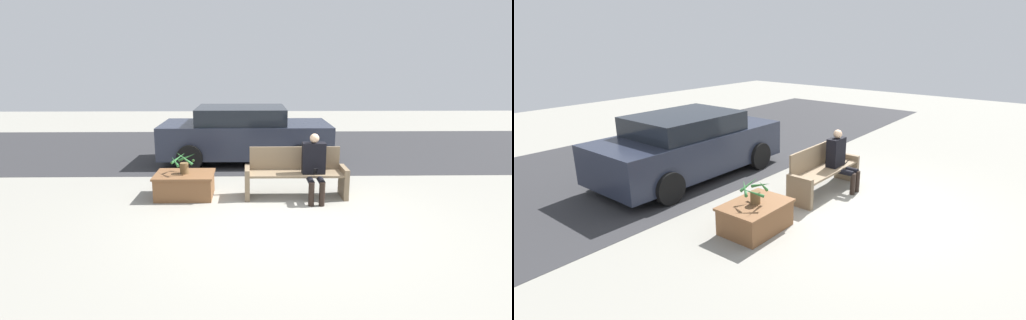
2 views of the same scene
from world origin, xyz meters
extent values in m
plane|color=gray|center=(0.00, 0.00, 0.00)|extent=(30.00, 30.00, 0.00)
cube|color=#2D2D30|center=(0.00, 5.40, 0.00)|extent=(20.00, 6.00, 0.01)
cube|color=#7A664C|center=(-0.67, 0.98, 0.29)|extent=(0.09, 0.53, 0.57)
cube|color=#7A664C|center=(1.13, 0.98, 0.29)|extent=(0.09, 0.53, 0.57)
cube|color=#7A664C|center=(0.23, 0.98, 0.45)|extent=(1.71, 0.49, 0.04)
cube|color=#7A664C|center=(0.23, 1.22, 0.69)|extent=(1.71, 0.04, 0.44)
cube|color=black|center=(0.55, 0.94, 0.76)|extent=(0.42, 0.22, 0.57)
sphere|color=tan|center=(0.55, 0.92, 1.13)|extent=(0.17, 0.17, 0.17)
cylinder|color=black|center=(0.46, 0.71, 0.42)|extent=(0.11, 0.45, 0.11)
cylinder|color=black|center=(0.64, 0.71, 0.42)|extent=(0.11, 0.45, 0.11)
cylinder|color=black|center=(0.46, 0.49, 0.21)|extent=(0.10, 0.10, 0.43)
cylinder|color=black|center=(0.64, 0.49, 0.21)|extent=(0.10, 0.10, 0.43)
cube|color=black|center=(0.55, 0.71, 0.57)|extent=(0.07, 0.09, 0.12)
cube|color=brown|center=(-1.84, 1.03, 0.23)|extent=(1.04, 0.74, 0.45)
cube|color=brown|center=(-1.84, 1.03, 0.43)|extent=(1.09, 0.79, 0.04)
cylinder|color=brown|center=(-1.84, 1.03, 0.55)|extent=(0.16, 0.16, 0.20)
cone|color=#2D6B33|center=(-1.67, 1.05, 0.71)|extent=(0.10, 0.36, 0.16)
cone|color=#2D6B33|center=(-1.80, 1.19, 0.73)|extent=(0.35, 0.12, 0.19)
cone|color=#2D6B33|center=(-1.96, 1.14, 0.72)|extent=(0.27, 0.29, 0.19)
cone|color=#2D6B33|center=(-1.99, 0.95, 0.70)|extent=(0.21, 0.34, 0.15)
cone|color=#2D6B33|center=(-1.80, 0.90, 0.77)|extent=(0.31, 0.12, 0.27)
cube|color=#232838|center=(-0.72, 3.82, 0.60)|extent=(4.18, 1.80, 0.79)
cube|color=black|center=(-0.83, 3.82, 1.19)|extent=(2.17, 1.66, 0.40)
cylinder|color=black|center=(0.57, 2.92, 0.31)|extent=(0.61, 0.18, 0.61)
cylinder|color=black|center=(0.57, 4.72, 0.31)|extent=(0.61, 0.18, 0.61)
cylinder|color=black|center=(-2.02, 2.92, 0.31)|extent=(0.61, 0.18, 0.61)
cylinder|color=black|center=(-2.02, 4.72, 0.31)|extent=(0.61, 0.18, 0.61)
camera|label=1|loc=(-0.63, -6.14, 2.44)|focal=28.00mm
camera|label=2|loc=(-6.25, -2.69, 2.98)|focal=28.00mm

